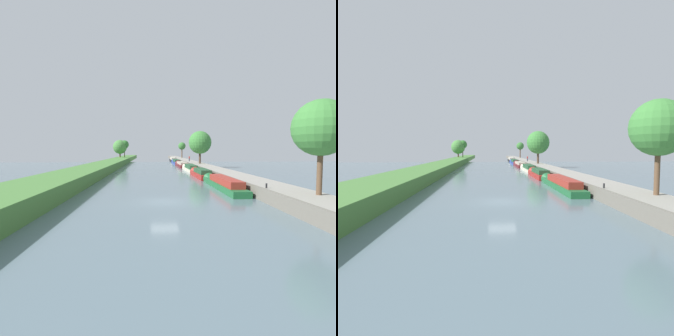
# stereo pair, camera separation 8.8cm
# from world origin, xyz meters

# --- Properties ---
(ground_plane) EXTENTS (160.00, 160.00, 0.00)m
(ground_plane) POSITION_xyz_m (0.00, 0.00, 0.00)
(ground_plane) COLOR slate
(left_grassy_bank) EXTENTS (6.27, 260.00, 1.63)m
(left_grassy_bank) POSITION_xyz_m (-12.16, 0.00, 0.82)
(left_grassy_bank) COLOR #477A38
(left_grassy_bank) RESTS_ON ground_plane
(right_towpath) EXTENTS (3.85, 260.00, 1.17)m
(right_towpath) POSITION_xyz_m (10.95, 0.00, 0.59)
(right_towpath) COLOR gray
(right_towpath) RESTS_ON ground_plane
(stone_quay) EXTENTS (0.25, 260.00, 1.22)m
(stone_quay) POSITION_xyz_m (8.90, 0.00, 0.61)
(stone_quay) COLOR #6B665B
(stone_quay) RESTS_ON ground_plane
(narrowboat_green) EXTENTS (1.89, 14.99, 1.99)m
(narrowboat_green) POSITION_xyz_m (7.50, 8.27, 0.59)
(narrowboat_green) COLOR #1E6033
(narrowboat_green) RESTS_ON ground_plane
(narrowboat_red) EXTENTS (2.09, 11.78, 2.10)m
(narrowboat_red) POSITION_xyz_m (7.35, 21.82, 0.60)
(narrowboat_red) COLOR maroon
(narrowboat_red) RESTS_ON ground_plane
(narrowboat_cream) EXTENTS (2.05, 13.60, 2.10)m
(narrowboat_cream) POSITION_xyz_m (7.51, 35.69, 0.57)
(narrowboat_cream) COLOR beige
(narrowboat_cream) RESTS_ON ground_plane
(narrowboat_maroon) EXTENTS (2.18, 16.01, 2.07)m
(narrowboat_maroon) POSITION_xyz_m (7.32, 50.98, 0.55)
(narrowboat_maroon) COLOR maroon
(narrowboat_maroon) RESTS_ON ground_plane
(narrowboat_blue) EXTENTS (2.06, 15.98, 2.06)m
(narrowboat_blue) POSITION_xyz_m (7.41, 67.73, 0.57)
(narrowboat_blue) COLOR #283D93
(narrowboat_blue) RESTS_ON ground_plane
(narrowboat_black) EXTENTS (1.86, 12.45, 2.09)m
(narrowboat_black) POSITION_xyz_m (7.49, 82.72, 0.65)
(narrowboat_black) COLOR black
(narrowboat_black) RESTS_ON ground_plane
(tree_rightbank_near) EXTENTS (4.36, 4.36, 7.39)m
(tree_rightbank_near) POSITION_xyz_m (11.82, -4.09, 6.36)
(tree_rightbank_near) COLOR brown
(tree_rightbank_near) RESTS_ON right_towpath
(tree_rightbank_midnear) EXTENTS (5.76, 5.76, 8.22)m
(tree_rightbank_midnear) POSITION_xyz_m (11.27, 44.06, 6.49)
(tree_rightbank_midnear) COLOR #4C3828
(tree_rightbank_midnear) RESTS_ON right_towpath
(tree_rightbank_midfar) EXTENTS (3.23, 3.23, 6.71)m
(tree_rightbank_midfar) POSITION_xyz_m (12.46, 93.69, 6.18)
(tree_rightbank_midfar) COLOR brown
(tree_rightbank_midfar) RESTS_ON right_towpath
(tree_leftbank_downstream) EXTENTS (3.44, 3.44, 6.82)m
(tree_leftbank_downstream) POSITION_xyz_m (-11.65, 85.85, 6.70)
(tree_leftbank_downstream) COLOR #4C3828
(tree_leftbank_downstream) RESTS_ON left_grassy_bank
(tree_leftbank_upstream) EXTENTS (5.56, 5.56, 6.92)m
(tree_leftbank_upstream) POSITION_xyz_m (-13.45, 85.70, 5.75)
(tree_leftbank_upstream) COLOR brown
(tree_leftbank_upstream) RESTS_ON left_grassy_bank
(person_walking) EXTENTS (0.34, 0.34, 1.66)m
(person_walking) POSITION_xyz_m (10.53, 57.73, 2.05)
(person_walking) COLOR #282D42
(person_walking) RESTS_ON right_towpath
(mooring_bollard_near) EXTENTS (0.16, 0.16, 0.45)m
(mooring_bollard_near) POSITION_xyz_m (9.32, -0.20, 1.40)
(mooring_bollard_near) COLOR black
(mooring_bollard_near) RESTS_ON right_towpath
(mooring_bollard_far) EXTENTS (0.16, 0.16, 0.45)m
(mooring_bollard_far) POSITION_xyz_m (9.32, 88.41, 1.40)
(mooring_bollard_far) COLOR black
(mooring_bollard_far) RESTS_ON right_towpath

